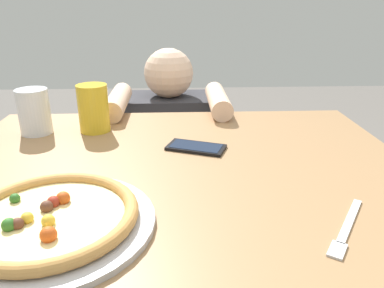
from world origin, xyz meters
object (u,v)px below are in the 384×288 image
drink_cup_colored (95,108)px  water_cup_clear (35,111)px  pizza_near (53,219)px  cell_phone (197,147)px  diner_seated (172,168)px  fork (348,229)px

drink_cup_colored → water_cup_clear: size_ratio=1.06×
pizza_near → water_cup_clear: bearing=111.1°
pizza_near → cell_phone: (0.27, 0.35, -0.01)m
water_cup_clear → drink_cup_colored: bearing=4.3°
drink_cup_colored → diner_seated: diner_seated is taller
water_cup_clear → pizza_near: bearing=-68.9°
pizza_near → cell_phone: size_ratio=2.16×
cell_phone → diner_seated: 0.67m
pizza_near → water_cup_clear: 0.53m
water_cup_clear → fork: water_cup_clear is taller
pizza_near → diner_seated: diner_seated is taller
pizza_near → drink_cup_colored: drink_cup_colored is taller
drink_cup_colored → cell_phone: size_ratio=0.83×
water_cup_clear → cell_phone: size_ratio=0.79×
cell_phone → diner_seated: bearing=97.8°
fork → diner_seated: (-0.32, 0.95, -0.33)m
cell_phone → diner_seated: (-0.08, 0.58, -0.33)m
pizza_near → cell_phone: pizza_near is taller
water_cup_clear → cell_phone: 0.49m
water_cup_clear → diner_seated: diner_seated is taller
drink_cup_colored → cell_phone: drink_cup_colored is taller
fork → cell_phone: size_ratio=1.06×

